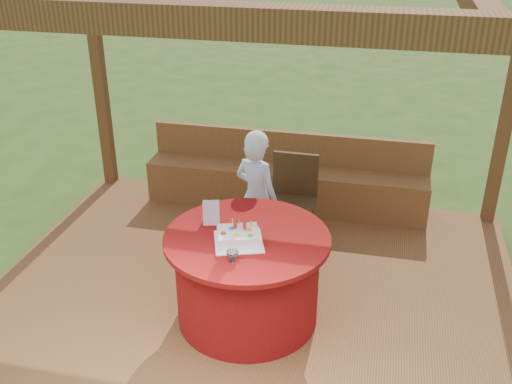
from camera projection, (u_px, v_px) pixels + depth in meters
ground at (250, 309)px, 5.14m from camera, size 60.00×60.00×0.00m
deck at (250, 303)px, 5.11m from camera, size 4.50×4.00×0.12m
pergola at (248, 23)px, 4.06m from camera, size 4.50×4.00×2.72m
bench at (286, 184)px, 6.46m from camera, size 3.00×0.42×0.80m
table at (247, 277)px, 4.69m from camera, size 1.27×1.27×0.75m
chair at (293, 196)px, 5.70m from camera, size 0.44×0.44×0.88m
elderly_woman at (256, 193)px, 5.45m from camera, size 0.51×0.42×1.23m
birthday_cake at (239, 236)px, 4.42m from camera, size 0.45×0.45×0.17m
gift_bag at (211, 213)px, 4.66m from camera, size 0.14×0.11×0.18m
drinking_glass at (232, 256)px, 4.20m from camera, size 0.10×0.10×0.08m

